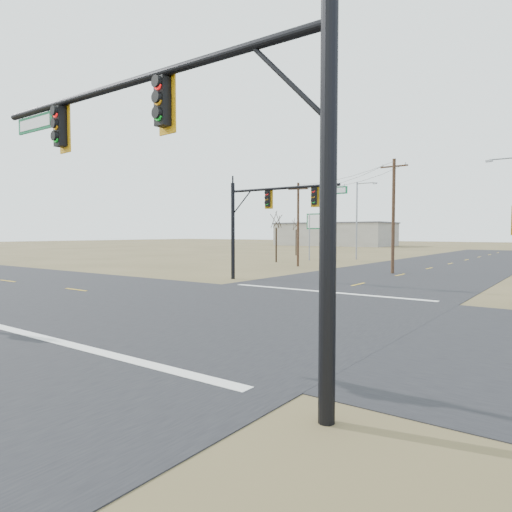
% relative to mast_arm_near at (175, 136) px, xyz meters
% --- Properties ---
extents(ground, '(320.00, 320.00, 0.00)m').
position_rel_mast_arm_near_xyz_m(ground, '(-4.40, 7.97, -5.35)').
color(ground, brown).
rests_on(ground, ground).
extents(road_ew, '(160.00, 14.00, 0.02)m').
position_rel_mast_arm_near_xyz_m(road_ew, '(-4.40, 7.97, -5.34)').
color(road_ew, black).
rests_on(road_ew, ground).
extents(road_ns, '(14.00, 160.00, 0.02)m').
position_rel_mast_arm_near_xyz_m(road_ns, '(-4.40, 7.97, -5.34)').
color(road_ns, black).
rests_on(road_ns, ground).
extents(stop_bar_near, '(12.00, 0.40, 0.01)m').
position_rel_mast_arm_near_xyz_m(stop_bar_near, '(-4.40, 0.47, -5.32)').
color(stop_bar_near, silver).
rests_on(stop_bar_near, road_ns).
extents(stop_bar_far, '(12.00, 0.40, 0.01)m').
position_rel_mast_arm_near_xyz_m(stop_bar_far, '(-4.40, 15.47, -5.32)').
color(stop_bar_far, silver).
rests_on(stop_bar_far, road_ns).
extents(mast_arm_near, '(10.66, 0.45, 7.36)m').
position_rel_mast_arm_near_xyz_m(mast_arm_near, '(0.00, 0.00, 0.00)').
color(mast_arm_near, black).
rests_on(mast_arm_near, ground).
extents(mast_arm_far, '(8.84, 0.59, 6.77)m').
position_rel_mast_arm_near_xyz_m(mast_arm_far, '(-10.01, 18.15, -0.44)').
color(mast_arm_far, black).
rests_on(mast_arm_far, ground).
extents(utility_pole_near, '(2.24, 0.26, 9.14)m').
position_rel_mast_arm_near_xyz_m(utility_pole_near, '(-5.36, 28.98, -0.59)').
color(utility_pole_near, '#442F1D').
rests_on(utility_pole_near, ground).
extents(utility_pole_far, '(1.95, 0.60, 8.09)m').
position_rel_mast_arm_near_xyz_m(utility_pole_far, '(-15.49, 31.21, -1.09)').
color(utility_pole_far, '#442F1D').
rests_on(utility_pole_far, ground).
extents(highway_sign, '(2.96, 0.15, 5.54)m').
position_rel_mast_arm_near_xyz_m(highway_sign, '(-18.42, 40.65, -1.39)').
color(highway_sign, gray).
rests_on(highway_sign, ground).
extents(streetlight_c, '(2.64, 0.43, 9.43)m').
position_rel_mast_arm_near_xyz_m(streetlight_c, '(-15.41, 45.37, -0.06)').
color(streetlight_c, gray).
rests_on(streetlight_c, ground).
extents(bare_tree_a, '(2.52, 2.52, 6.01)m').
position_rel_mast_arm_near_xyz_m(bare_tree_a, '(-20.66, 35.19, -0.59)').
color(bare_tree_a, black).
rests_on(bare_tree_a, ground).
extents(bare_tree_b, '(2.90, 2.90, 5.65)m').
position_rel_mast_arm_near_xyz_m(bare_tree_b, '(-26.66, 49.45, -0.83)').
color(bare_tree_b, black).
rests_on(bare_tree_b, ground).
extents(warehouse_left, '(28.00, 14.00, 5.50)m').
position_rel_mast_arm_near_xyz_m(warehouse_left, '(-44.40, 97.97, -2.60)').
color(warehouse_left, '#A19C8F').
rests_on(warehouse_left, ground).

